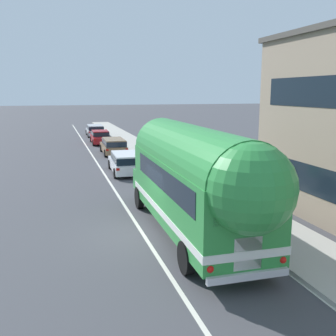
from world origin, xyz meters
TOP-DOWN VIEW (x-y plane):
  - ground_plane at (0.00, 0.00)m, footprint 300.00×300.00m
  - lane_markings at (1.58, 12.00)m, footprint 3.56×80.00m
  - sidewalk_slab at (4.80, 10.00)m, footprint 2.74×90.00m
  - painted_bus at (1.70, -1.07)m, footprint 2.70×11.47m
  - car_lead at (1.46, 11.33)m, footprint 2.14×4.69m
  - car_second at (1.85, 19.59)m, footprint 1.98×4.61m
  - car_third at (1.58, 27.03)m, footprint 1.94×4.71m
  - car_fourth at (1.80, 34.28)m, footprint 2.06×4.66m

SIDE VIEW (x-z plane):
  - ground_plane at x=0.00m, z-range 0.00..0.00m
  - lane_markings at x=1.58m, z-range 0.00..0.01m
  - sidewalk_slab at x=4.80m, z-range 0.00..0.15m
  - car_third at x=1.58m, z-range 0.06..1.43m
  - car_lead at x=1.46m, z-range 0.10..1.47m
  - car_second at x=1.85m, z-range 0.11..1.48m
  - car_fourth at x=1.80m, z-range 0.11..1.48m
  - painted_bus at x=1.70m, z-range 0.24..4.37m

